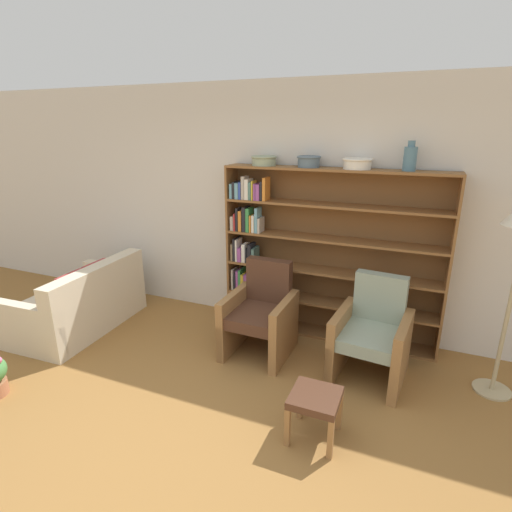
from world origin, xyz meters
TOP-DOWN VIEW (x-y plane):
  - ground_plane at (0.00, 0.00)m, footprint 24.00×24.00m
  - wall_back at (0.00, 2.43)m, footprint 12.00×0.06m
  - bookshelf at (0.37, 2.26)m, footprint 2.35×0.30m
  - bowl_stoneware at (-0.19, 2.24)m, footprint 0.28×0.28m
  - bowl_terracotta at (0.30, 2.24)m, footprint 0.25×0.25m
  - bowl_cream at (0.79, 2.24)m, footprint 0.29×0.29m
  - vase_tall at (1.27, 2.24)m, footprint 0.12×0.12m
  - couch at (-2.13, 1.31)m, footprint 0.93×1.51m
  - armchair_leather at (0.02, 1.64)m, footprint 0.65×0.69m
  - armchair_cushioned at (1.14, 1.64)m, footprint 0.70×0.74m
  - footstool at (0.86, 0.63)m, footprint 0.36×0.36m

SIDE VIEW (x-z plane):
  - ground_plane at x=0.00m, z-range 0.00..0.00m
  - couch at x=-2.13m, z-range -0.11..0.68m
  - footstool at x=0.86m, z-range 0.12..0.50m
  - armchair_leather at x=0.02m, z-range -0.06..0.89m
  - armchair_cushioned at x=1.14m, z-range -0.06..0.89m
  - bookshelf at x=0.37m, z-range 0.00..1.86m
  - wall_back at x=0.00m, z-range 0.00..2.75m
  - bowl_stoneware at x=-0.19m, z-range 1.88..1.98m
  - bowl_cream at x=0.79m, z-range 1.88..1.98m
  - bowl_terracotta at x=0.30m, z-range 1.88..1.99m
  - vase_tall at x=1.27m, z-range 1.85..2.13m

